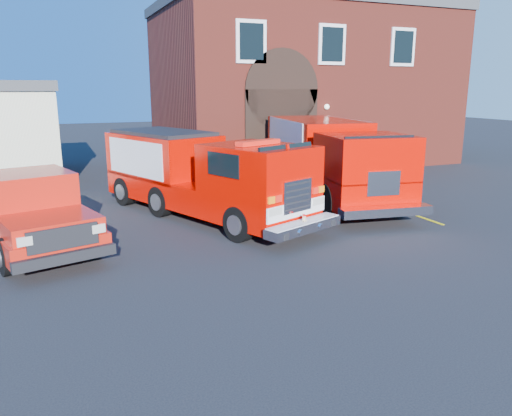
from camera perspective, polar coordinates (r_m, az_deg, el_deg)
name	(u,v)px	position (r m, az deg, el deg)	size (l,w,h in m)	color
ground	(239,246)	(13.30, -1.99, -4.32)	(100.00, 100.00, 0.00)	black
parking_stripe_near	(411,214)	(17.36, 17.29, -0.63)	(0.12, 3.00, 0.01)	yellow
parking_stripe_mid	(360,196)	(19.68, 11.75, 1.35)	(0.12, 3.00, 0.01)	yellow
parking_stripe_far	(321,183)	(22.17, 7.41, 2.89)	(0.12, 3.00, 0.01)	yellow
fire_station	(300,84)	(29.11, 5.02, 13.91)	(15.20, 10.20, 8.45)	maroon
fire_engine	(201,174)	(16.09, -6.30, 3.84)	(5.40, 8.93, 2.67)	black
pickup_truck	(27,211)	(14.38, -24.71, -0.28)	(3.75, 6.50, 2.01)	black
secondary_truck	(330,157)	(18.88, 8.41, 5.78)	(4.07, 9.14, 2.86)	black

